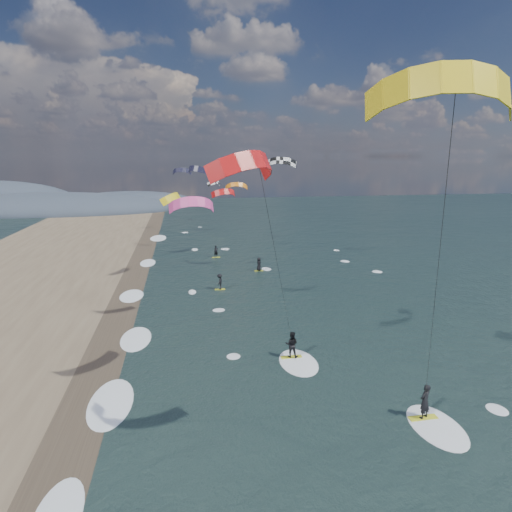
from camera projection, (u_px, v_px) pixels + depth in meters
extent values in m
plane|color=black|center=(318.00, 451.00, 20.76)|extent=(260.00, 260.00, 0.00)
cube|color=#382D23|center=(98.00, 372.00, 28.37)|extent=(3.00, 240.00, 0.00)
ellipsoid|color=#3D4756|center=(49.00, 212.00, 110.09)|extent=(64.00, 24.00, 10.00)
ellipsoid|color=#3D4756|center=(130.00, 203.00, 132.27)|extent=(40.00, 18.00, 7.00)
cube|color=gold|center=(423.00, 418.00, 23.29)|extent=(1.60, 0.48, 0.07)
imported|color=black|center=(425.00, 401.00, 23.06)|extent=(0.85, 0.74, 1.97)
ellipsoid|color=white|center=(437.00, 427.00, 22.58)|extent=(2.60, 4.20, 0.12)
cylinder|color=black|center=(437.00, 281.00, 18.08)|extent=(0.02, 0.02, 16.67)
cube|color=gold|center=(291.00, 357.00, 30.35)|extent=(1.49, 0.46, 0.07)
imported|color=black|center=(292.00, 344.00, 30.13)|extent=(1.10, 0.98, 1.89)
ellipsoid|color=white|center=(298.00, 362.00, 29.64)|extent=(2.60, 4.20, 0.12)
cylinder|color=black|center=(278.00, 266.00, 25.47)|extent=(0.02, 0.02, 14.31)
cube|color=gold|center=(220.00, 289.00, 45.89)|extent=(1.10, 0.35, 0.05)
imported|color=black|center=(220.00, 282.00, 45.69)|extent=(0.98, 1.24, 1.68)
cube|color=gold|center=(259.00, 271.00, 53.34)|extent=(1.10, 0.35, 0.05)
imported|color=black|center=(259.00, 264.00, 53.15)|extent=(0.72, 0.92, 1.64)
cube|color=gold|center=(216.00, 257.00, 60.44)|extent=(1.10, 0.35, 0.05)
imported|color=black|center=(216.00, 251.00, 60.24)|extent=(0.71, 0.57, 1.68)
ellipsoid|color=white|center=(107.00, 403.00, 24.73)|extent=(2.40, 5.40, 0.11)
ellipsoid|color=white|center=(126.00, 339.00, 33.37)|extent=(2.40, 5.40, 0.11)
ellipsoid|color=white|center=(139.00, 295.00, 43.92)|extent=(2.40, 5.40, 0.11)
ellipsoid|color=white|center=(149.00, 263.00, 57.36)|extent=(2.40, 5.40, 0.11)
ellipsoid|color=white|center=(156.00, 238.00, 74.63)|extent=(2.40, 5.40, 0.11)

